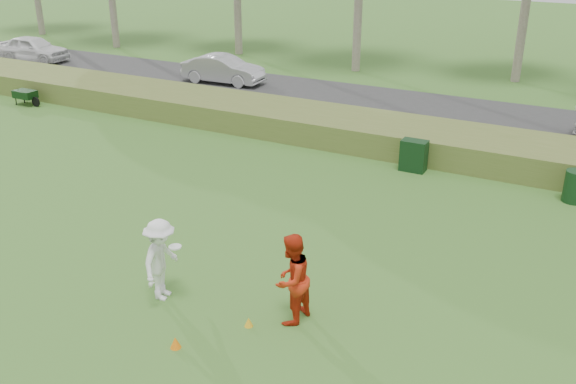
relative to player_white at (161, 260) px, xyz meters
The scene contains 12 objects.
ground 1.45m from the player_white, 16.99° to the right, with size 120.00×120.00×0.00m, color #316521.
reed_strip 11.73m from the player_white, 84.70° to the left, with size 80.00×3.00×0.90m, color #506327.
park_road 16.73m from the player_white, 86.29° to the left, with size 80.00×6.00×0.06m, color #2D2D2D.
player_white is the anchor object (origin of this frame).
player_red 2.88m from the player_white, 10.46° to the left, with size 0.93×0.73×1.92m, color red.
cone_orange 2.03m from the player_white, 45.26° to the right, with size 0.21×0.21×0.23m, color orange.
cone_yellow 2.33m from the player_white, ahead, with size 0.18×0.18×0.20m, color gold.
utility_cabinet 10.13m from the player_white, 76.35° to the left, with size 0.82×0.51×1.02m, color black.
trash_bin 12.04m from the player_white, 52.98° to the left, with size 0.62×0.62×0.94m, color #113315.
wheelbarrow 17.76m from the player_white, 147.57° to the left, with size 1.30×0.60×0.65m.
car_left 27.23m from the player_white, 143.49° to the left, with size 1.66×4.13×1.41m, color white.
car_mid 19.32m from the player_white, 119.49° to the left, with size 1.43×4.10×1.35m, color silver.
Camera 1 is at (6.85, -8.88, 7.55)m, focal length 40.00 mm.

